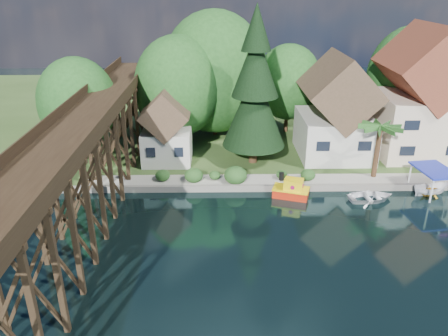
{
  "coord_description": "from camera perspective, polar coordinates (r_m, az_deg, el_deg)",
  "views": [
    {
      "loc": [
        -5.71,
        -28.82,
        18.44
      ],
      "look_at": [
        -5.15,
        6.0,
        3.27
      ],
      "focal_mm": 35.0,
      "sensor_mm": 36.0,
      "label": 1
    }
  ],
  "objects": [
    {
      "name": "conifer",
      "position": [
        44.18,
        4.05,
        10.06
      ],
      "size": [
        6.48,
        6.48,
        15.96
      ],
      "color": "#382314",
      "rests_on": "bank"
    },
    {
      "name": "tugboat",
      "position": [
        40.35,
        8.8,
        -2.84
      ],
      "size": [
        3.63,
        2.7,
        2.35
      ],
      "color": "red",
      "rests_on": "ground"
    },
    {
      "name": "bank",
      "position": [
        65.65,
        4.14,
        7.39
      ],
      "size": [
        140.0,
        52.0,
        0.5
      ],
      "primitive_type": "cube",
      "color": "#2E461C",
      "rests_on": "ground"
    },
    {
      "name": "house_left",
      "position": [
        48.45,
        14.43,
        6.86
      ],
      "size": [
        7.64,
        8.64,
        11.02
      ],
      "color": "beige",
      "rests_on": "bank"
    },
    {
      "name": "boat_canopy",
      "position": [
        44.28,
        25.48,
        -1.9
      ],
      "size": [
        3.45,
        4.44,
        2.64
      ],
      "color": "white",
      "rests_on": "ground"
    },
    {
      "name": "house_center",
      "position": [
        51.67,
        24.21,
        8.03
      ],
      "size": [
        8.65,
        9.18,
        13.89
      ],
      "color": "beige",
      "rests_on": "bank"
    },
    {
      "name": "bg_trees",
      "position": [
        51.74,
        6.67,
        10.94
      ],
      "size": [
        49.9,
        13.3,
        10.57
      ],
      "color": "#382314",
      "rests_on": "bank"
    },
    {
      "name": "boat_yellow",
      "position": [
        44.47,
        25.24,
        -2.55
      ],
      "size": [
        2.78,
        2.62,
        1.16
      ],
      "primitive_type": "imported",
      "rotation": [
        0.0,
        0.0,
        1.99
      ],
      "color": "orange",
      "rests_on": "ground"
    },
    {
      "name": "shed",
      "position": [
        46.03,
        -7.5,
        4.82
      ],
      "size": [
        5.09,
        5.4,
        7.85
      ],
      "color": "beige",
      "rests_on": "bank"
    },
    {
      "name": "boat_white_a",
      "position": [
        41.56,
        18.67,
        -3.48
      ],
      "size": [
        4.59,
        3.62,
        0.86
      ],
      "primitive_type": "imported",
      "rotation": [
        0.0,
        0.0,
        1.74
      ],
      "color": "white",
      "rests_on": "ground"
    },
    {
      "name": "shrubs",
      "position": [
        41.8,
        0.68,
        -0.77
      ],
      "size": [
        15.76,
        2.47,
        1.7
      ],
      "color": "#1A3D16",
      "rests_on": "bank"
    },
    {
      "name": "trestle_bridge",
      "position": [
        37.85,
        -16.65,
        2.28
      ],
      "size": [
        4.12,
        44.18,
        9.3
      ],
      "color": "black",
      "rests_on": "ground"
    },
    {
      "name": "palm_tree",
      "position": [
        43.68,
        19.76,
        4.81
      ],
      "size": [
        4.46,
        4.46,
        5.66
      ],
      "color": "#382314",
      "rests_on": "bank"
    },
    {
      "name": "promenade",
      "position": [
        43.72,
        14.71,
        -1.47
      ],
      "size": [
        50.0,
        2.6,
        0.06
      ],
      "primitive_type": "cube",
      "color": "gray",
      "rests_on": "bank"
    },
    {
      "name": "ground",
      "position": [
        34.69,
        8.8,
        -8.88
      ],
      "size": [
        140.0,
        140.0,
        0.0
      ],
      "primitive_type": "plane",
      "color": "black",
      "rests_on": "ground"
    },
    {
      "name": "seawall",
      "position": [
        42.18,
        12.5,
        -2.52
      ],
      "size": [
        60.0,
        0.4,
        0.62
      ],
      "primitive_type": "cube",
      "color": "slate",
      "rests_on": "ground"
    }
  ]
}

